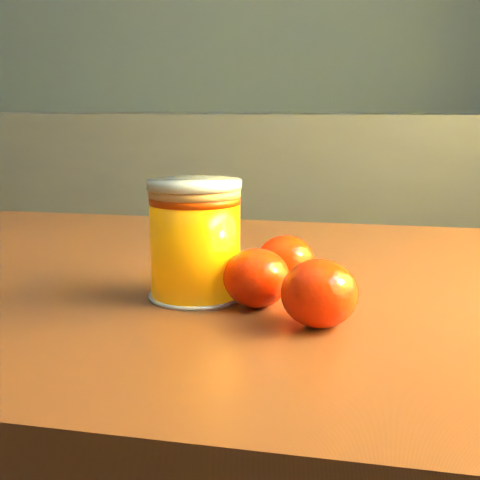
# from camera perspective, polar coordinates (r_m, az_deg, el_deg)

# --- Properties ---
(kitchen_counter) EXTENTS (3.15, 0.60, 0.90)m
(kitchen_counter) POSITION_cam_1_polar(r_m,az_deg,el_deg) (2.37, -16.83, -0.66)
(kitchen_counter) COLOR #49494E
(kitchen_counter) RESTS_ON ground
(table) EXTENTS (1.03, 0.74, 0.75)m
(table) POSITION_cam_1_polar(r_m,az_deg,el_deg) (0.72, 0.74, -10.52)
(table) COLOR brown
(table) RESTS_ON ground
(juice_glass) EXTENTS (0.09, 0.09, 0.11)m
(juice_glass) POSITION_cam_1_polar(r_m,az_deg,el_deg) (0.61, -3.84, -0.03)
(juice_glass) COLOR orange
(juice_glass) RESTS_ON table
(orange_front) EXTENTS (0.08, 0.08, 0.05)m
(orange_front) POSITION_cam_1_polar(r_m,az_deg,el_deg) (0.59, 1.41, -3.25)
(orange_front) COLOR #FF2905
(orange_front) RESTS_ON table
(orange_back) EXTENTS (0.07, 0.07, 0.05)m
(orange_back) POSITION_cam_1_polar(r_m,az_deg,el_deg) (0.66, 3.93, -1.79)
(orange_back) COLOR #FF2905
(orange_back) RESTS_ON table
(orange_extra) EXTENTS (0.08, 0.08, 0.05)m
(orange_extra) POSITION_cam_1_polar(r_m,az_deg,el_deg) (0.54, 6.79, -4.54)
(orange_extra) COLOR #FF2905
(orange_extra) RESTS_ON table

